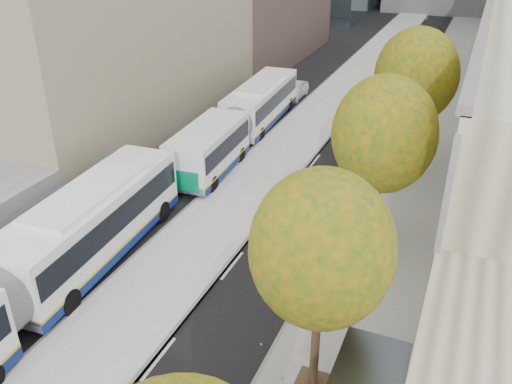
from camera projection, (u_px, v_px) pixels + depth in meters
The scene contains 8 objects.
bus_platform at pixel (305, 129), 38.24m from camera, with size 4.25×150.00×0.15m, color #B0B0B0.
sidewalk at pixel (421, 146), 35.50m from camera, with size 4.75×150.00×0.08m, color gray.
tree_c at pixel (322, 249), 15.29m from camera, with size 4.20×4.20×7.28m.
tree_d at pixel (384, 135), 22.55m from camera, with size 4.40×4.40×7.60m.
tree_e at pixel (416, 76), 29.81m from camera, with size 4.60×4.60×7.92m.
bus_near at pixel (25, 279), 19.88m from camera, with size 3.90×19.15×3.17m.
bus_far at pixel (242, 119), 35.56m from camera, with size 3.45×17.39×2.88m.
distant_car at pixel (294, 90), 44.50m from camera, with size 1.58×3.93×1.34m, color white.
Camera 1 is at (6.85, 0.47, 13.75)m, focal length 38.00 mm.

